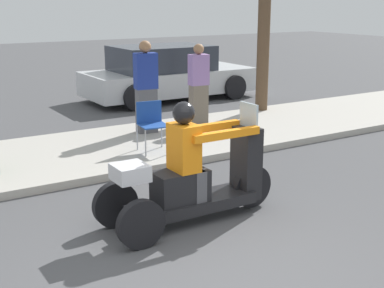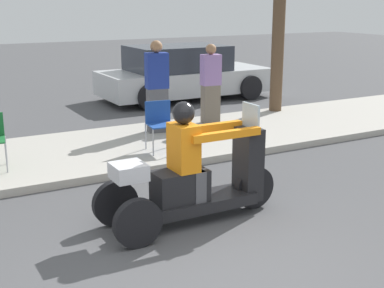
{
  "view_description": "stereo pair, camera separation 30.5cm",
  "coord_description": "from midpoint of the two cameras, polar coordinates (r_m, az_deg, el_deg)",
  "views": [
    {
      "loc": [
        -2.7,
        -3.77,
        2.58
      ],
      "look_at": [
        0.45,
        1.32,
        0.96
      ],
      "focal_mm": 50.0,
      "sensor_mm": 36.0,
      "label": 1
    },
    {
      "loc": [
        -2.44,
        -3.92,
        2.58
      ],
      "look_at": [
        0.45,
        1.32,
        0.96
      ],
      "focal_mm": 50.0,
      "sensor_mm": 36.0,
      "label": 2
    }
  ],
  "objects": [
    {
      "name": "spectator_with_child",
      "position": [
        10.93,
        -0.1,
        6.29
      ],
      "size": [
        0.4,
        0.27,
        1.61
      ],
      "color": "#726656",
      "rests_on": "sidewalk_strip"
    },
    {
      "name": "motorcycle_trike",
      "position": [
        6.33,
        -1.27,
        -3.82
      ],
      "size": [
        2.29,
        0.76,
        1.47
      ],
      "color": "black",
      "rests_on": "ground"
    },
    {
      "name": "parked_car_lot_center",
      "position": [
        14.3,
        -3.33,
        7.48
      ],
      "size": [
        4.51,
        2.09,
        1.42
      ],
      "color": "silver",
      "rests_on": "ground"
    },
    {
      "name": "ground_plane",
      "position": [
        5.3,
        1.79,
        -14.03
      ],
      "size": [
        60.0,
        60.0,
        0.0
      ],
      "primitive_type": "plane",
      "color": "#4C4C4F"
    },
    {
      "name": "tree_trunk",
      "position": [
        12.27,
        6.9,
        10.61
      ],
      "size": [
        0.28,
        0.28,
        3.03
      ],
      "color": "brown",
      "rests_on": "sidewalk_strip"
    },
    {
      "name": "spectator_near_curb",
      "position": [
        10.16,
        -5.79,
        5.87
      ],
      "size": [
        0.44,
        0.31,
        1.74
      ],
      "color": "#515156",
      "rests_on": "sidewalk_strip"
    },
    {
      "name": "folding_chair_set_back",
      "position": [
        8.95,
        -5.31,
        2.46
      ],
      "size": [
        0.52,
        0.52,
        0.82
      ],
      "color": "#A5A8AD",
      "rests_on": "sidewalk_strip"
    },
    {
      "name": "sidewalk_strip",
      "position": [
        9.18,
        -14.27,
        -1.27
      ],
      "size": [
        28.0,
        2.8,
        0.12
      ],
      "color": "#B2ADA3",
      "rests_on": "ground"
    }
  ]
}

